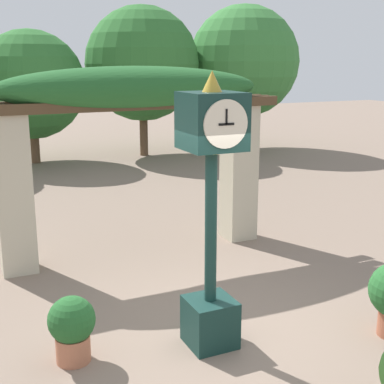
# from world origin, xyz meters

# --- Properties ---
(ground_plane) EXTENTS (60.00, 60.00, 0.00)m
(ground_plane) POSITION_xyz_m (0.00, 0.00, 0.00)
(ground_plane) COLOR #7F6B5B
(pedestal_clock) EXTENTS (0.61, 0.65, 3.13)m
(pedestal_clock) POSITION_xyz_m (-0.25, -0.23, 1.68)
(pedestal_clock) COLOR #14332D
(pedestal_clock) RESTS_ON ground
(pergola) EXTENTS (5.07, 1.13, 3.15)m
(pergola) POSITION_xyz_m (0.00, 3.05, 2.37)
(pergola) COLOR #BCB299
(pergola) RESTS_ON ground
(potted_plant_near_right) EXTENTS (0.52, 0.52, 0.76)m
(potted_plant_near_right) POSITION_xyz_m (-1.78, 0.08, 0.42)
(potted_plant_near_right) COLOR #B26B4C
(potted_plant_near_right) RESTS_ON ground
(tree_line) EXTENTS (18.07, 4.19, 5.20)m
(tree_line) POSITION_xyz_m (0.88, 12.11, 3.00)
(tree_line) COLOR brown
(tree_line) RESTS_ON ground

